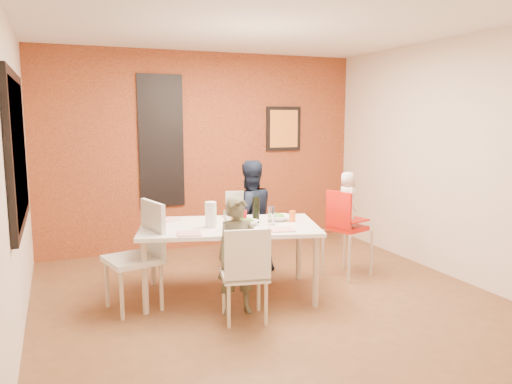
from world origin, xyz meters
name	(u,v)px	position (x,y,z in m)	size (l,w,h in m)	color
ground	(267,298)	(0.00, 0.00, 0.00)	(4.50, 4.50, 0.00)	brown
ceiling	(268,23)	(0.00, 0.00, 2.70)	(4.50, 4.50, 0.02)	silver
wall_back	(204,151)	(0.00, 2.25, 1.35)	(4.50, 0.02, 2.70)	beige
wall_front	(424,203)	(0.00, -2.25, 1.35)	(4.50, 0.02, 2.70)	beige
wall_left	(13,176)	(-2.25, 0.00, 1.35)	(0.02, 4.50, 2.70)	beige
wall_right	(448,159)	(2.25, 0.00, 1.35)	(0.02, 4.50, 2.70)	beige
brick_accent_wall	(204,151)	(0.00, 2.23, 1.35)	(4.50, 0.02, 2.70)	maroon
picture_window_frame	(17,150)	(-2.22, 0.20, 1.55)	(0.05, 1.70, 1.30)	black
picture_window_pane	(19,150)	(-2.21, 0.20, 1.55)	(0.02, 1.55, 1.15)	black
glassblock_strip	(161,141)	(-0.60, 2.21, 1.50)	(0.55, 0.03, 1.70)	silver
glassblock_surround	(161,141)	(-0.60, 2.21, 1.50)	(0.60, 0.03, 1.76)	black
art_print_frame	(283,129)	(1.20, 2.21, 1.65)	(0.54, 0.03, 0.64)	black
art_print_canvas	(284,129)	(1.20, 2.19, 1.65)	(0.44, 0.01, 0.54)	#F19E35
dining_table	(229,231)	(-0.32, 0.24, 0.67)	(1.97, 1.42, 0.74)	white
chair_near	(246,270)	(-0.41, -0.48, 0.49)	(0.47, 0.47, 0.88)	silver
chair_far	(244,225)	(0.18, 1.16, 0.51)	(0.51, 0.51, 0.91)	white
chair_left	(142,249)	(-1.20, 0.24, 0.57)	(0.57, 0.57, 1.03)	beige
high_chair	(345,225)	(1.10, 0.31, 0.60)	(0.53, 0.53, 1.00)	red
child_near	(238,256)	(-0.40, -0.25, 0.55)	(0.40, 0.26, 1.11)	#504E39
child_far	(249,216)	(0.17, 0.92, 0.66)	(0.64, 0.50, 1.32)	black
toddler	(347,199)	(1.12, 0.32, 0.90)	(0.30, 0.20, 0.62)	silver
plate_near_left	(189,233)	(-0.80, -0.01, 0.75)	(0.22, 0.22, 0.01)	white
plate_far_mid	(233,217)	(-0.16, 0.57, 0.75)	(0.20, 0.20, 0.01)	white
plate_near_right	(282,229)	(0.08, -0.17, 0.75)	(0.23, 0.23, 0.01)	white
plate_far_left	(167,220)	(-0.87, 0.68, 0.75)	(0.23, 0.23, 0.01)	white
salad_bowl_a	(247,223)	(-0.16, 0.15, 0.77)	(0.22, 0.22, 0.05)	white
salad_bowl_b	(278,218)	(0.23, 0.25, 0.77)	(0.23, 0.23, 0.06)	white
wine_bottle	(256,210)	(-0.03, 0.23, 0.88)	(0.07, 0.07, 0.27)	black
wine_glass_a	(227,220)	(-0.40, 0.06, 0.83)	(0.06, 0.06, 0.19)	white
wine_glass_b	(271,216)	(0.08, 0.08, 0.84)	(0.07, 0.07, 0.19)	white
paper_towel_roll	(211,215)	(-0.52, 0.20, 0.87)	(0.11, 0.11, 0.25)	silver
condiment_red	(245,218)	(-0.17, 0.17, 0.82)	(0.04, 0.04, 0.15)	red
condiment_green	(242,217)	(-0.18, 0.24, 0.81)	(0.03, 0.03, 0.13)	#307C29
condiment_brown	(233,217)	(-0.27, 0.27, 0.81)	(0.04, 0.04, 0.15)	brown
sippy_cup	(292,216)	(0.35, 0.14, 0.80)	(0.07, 0.07, 0.11)	orange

